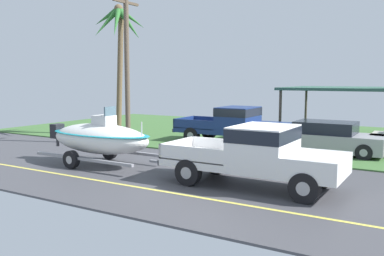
# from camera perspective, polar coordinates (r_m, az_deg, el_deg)

# --- Properties ---
(ground) EXTENTS (36.00, 22.00, 0.11)m
(ground) POSITION_cam_1_polar(r_m,az_deg,el_deg) (20.72, 14.54, -2.33)
(ground) COLOR #424247
(pickup_truck_towing) EXTENTS (5.54, 2.09, 1.83)m
(pickup_truck_towing) POSITION_cam_1_polar(r_m,az_deg,el_deg) (12.34, 9.61, -3.42)
(pickup_truck_towing) COLOR silver
(pickup_truck_towing) RESTS_ON ground
(boat_on_trailer) EXTENTS (5.64, 2.23, 2.19)m
(boat_on_trailer) POSITION_cam_1_polar(r_m,az_deg,el_deg) (15.78, -12.52, -1.36)
(boat_on_trailer) COLOR gray
(boat_on_trailer) RESTS_ON ground
(parked_pickup_background) EXTENTS (5.68, 2.09, 1.83)m
(parked_pickup_background) POSITION_cam_1_polar(r_m,az_deg,el_deg) (20.33, 6.22, 0.61)
(parked_pickup_background) COLOR navy
(parked_pickup_background) RESTS_ON ground
(parked_sedan_far) EXTENTS (4.31, 1.95, 1.38)m
(parked_sedan_far) POSITION_cam_1_polar(r_m,az_deg,el_deg) (18.61, 18.25, -1.34)
(parked_sedan_far) COLOR #99999E
(parked_sedan_far) RESTS_ON ground
(carport_awning) EXTENTS (6.10, 5.22, 2.74)m
(carport_awning) POSITION_cam_1_polar(r_m,az_deg,el_deg) (23.43, 20.44, 4.92)
(carport_awning) COLOR #4C4238
(carport_awning) RESTS_ON ground
(palm_tree_mid) EXTENTS (3.05, 2.91, 7.21)m
(palm_tree_mid) POSITION_cam_1_polar(r_m,az_deg,el_deg) (23.69, -9.94, 12.43)
(palm_tree_mid) COLOR brown
(palm_tree_mid) RESTS_ON ground
(utility_pole) EXTENTS (0.24, 1.80, 7.36)m
(utility_pole) POSITION_cam_1_polar(r_m,az_deg,el_deg) (20.42, -8.88, 8.49)
(utility_pole) COLOR brown
(utility_pole) RESTS_ON ground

